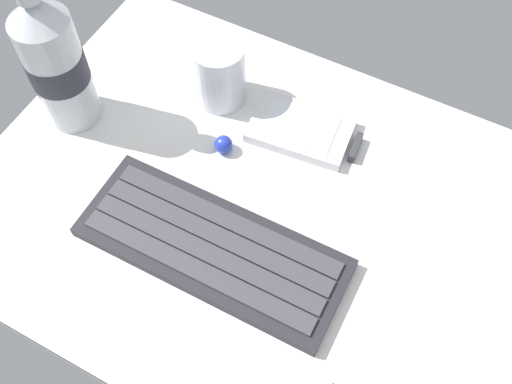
% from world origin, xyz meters
% --- Properties ---
extents(ground_plane, '(0.64, 0.48, 0.03)m').
position_xyz_m(ground_plane, '(0.00, -0.00, -0.01)').
color(ground_plane, silver).
extents(keyboard, '(0.29, 0.11, 0.02)m').
position_xyz_m(keyboard, '(-0.02, -0.07, 0.01)').
color(keyboard, '#232328').
rests_on(keyboard, ground_plane).
extents(handheld_device, '(0.13, 0.09, 0.02)m').
position_xyz_m(handheld_device, '(0.01, 0.12, 0.01)').
color(handheld_device, silver).
rests_on(handheld_device, ground_plane).
extents(juice_cup, '(0.06, 0.06, 0.09)m').
position_xyz_m(juice_cup, '(-0.11, 0.12, 0.04)').
color(juice_cup, silver).
rests_on(juice_cup, ground_plane).
extents(water_bottle, '(0.07, 0.07, 0.21)m').
position_xyz_m(water_bottle, '(-0.26, 0.01, 0.09)').
color(water_bottle, silver).
rests_on(water_bottle, ground_plane).
extents(trackball_mouse, '(0.02, 0.02, 0.02)m').
position_xyz_m(trackball_mouse, '(-0.07, 0.05, 0.01)').
color(trackball_mouse, '#2338B2').
rests_on(trackball_mouse, ground_plane).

